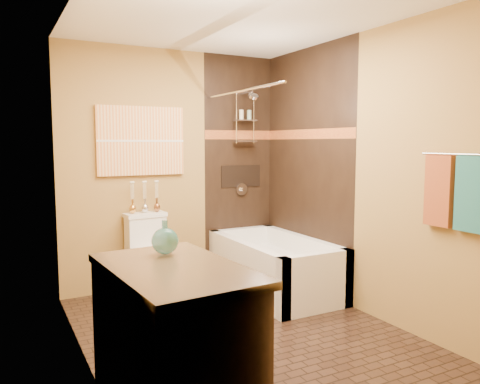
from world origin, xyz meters
TOP-DOWN VIEW (x-y plane):
  - floor at (0.00, 0.00)m, footprint 3.00×3.00m
  - wall_left at (-1.20, 0.00)m, footprint 0.02×3.00m
  - wall_right at (1.20, 0.00)m, footprint 0.02×3.00m
  - wall_back at (0.00, 1.50)m, footprint 2.40×0.02m
  - wall_front at (0.00, -1.50)m, footprint 2.40×0.02m
  - ceiling at (0.00, 0.00)m, footprint 3.00×3.00m
  - alcove_tile_back at (0.78, 1.49)m, footprint 0.85×0.01m
  - alcove_tile_right at (1.19, 0.75)m, footprint 0.01×1.50m
  - mosaic_band_back at (0.78, 1.48)m, footprint 0.85×0.01m
  - mosaic_band_right at (1.18, 0.75)m, footprint 0.01×1.50m
  - alcove_niche at (0.80, 1.48)m, footprint 0.50×0.01m
  - shower_fixtures at (0.80, 1.38)m, footprint 0.24×0.33m
  - curtain_rod at (0.40, 0.75)m, footprint 0.03×1.55m
  - towel_bar at (1.15, -1.05)m, footprint 0.02×0.55m
  - towel_teal at (1.16, -1.18)m, footprint 0.05×0.22m
  - towel_rust at (1.16, -0.92)m, footprint 0.05×0.22m
  - sunset_painting at (-0.36, 1.48)m, footprint 0.90×0.04m
  - vanity_mirror at (-1.19, -1.00)m, footprint 0.01×1.00m
  - bathtub at (0.80, 0.75)m, footprint 0.80×1.50m
  - toilet at (-0.36, 1.21)m, footprint 0.43×0.63m
  - vanity at (-0.92, -1.00)m, footprint 0.69×1.06m
  - teal_bottle at (-0.87, -0.73)m, footprint 0.19×0.19m
  - bud_vases at (-0.36, 1.39)m, footprint 0.32×0.07m

SIDE VIEW (x-z plane):
  - floor at x=0.00m, z-range 0.00..0.00m
  - bathtub at x=0.80m, z-range -0.05..0.50m
  - toilet at x=-0.36m, z-range 0.00..0.82m
  - vanity at x=-0.92m, z-range 0.00..0.90m
  - bud_vases at x=-0.36m, z-range 0.83..1.15m
  - teal_bottle at x=-0.87m, z-range 0.87..1.12m
  - alcove_niche at x=0.80m, z-range 1.02..1.27m
  - towel_teal at x=1.16m, z-range 0.92..1.44m
  - towel_rust at x=1.16m, z-range 0.92..1.44m
  - wall_left at x=-1.20m, z-range 0.00..2.50m
  - wall_right at x=1.20m, z-range 0.00..2.50m
  - wall_back at x=0.00m, z-range 0.00..2.50m
  - wall_front at x=0.00m, z-range 0.00..2.50m
  - alcove_tile_back at x=0.78m, z-range 0.00..2.50m
  - alcove_tile_right at x=1.19m, z-range 0.00..2.50m
  - towel_bar at x=1.15m, z-range 1.44..1.46m
  - vanity_mirror at x=-1.19m, z-range 1.05..1.95m
  - sunset_painting at x=-0.36m, z-range 1.20..1.90m
  - mosaic_band_back at x=0.78m, z-range 1.57..1.67m
  - mosaic_band_right at x=1.18m, z-range 1.57..1.67m
  - shower_fixtures at x=0.80m, z-range 1.08..2.25m
  - curtain_rod at x=0.40m, z-range 2.01..2.03m
  - ceiling at x=0.00m, z-range 2.50..2.50m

